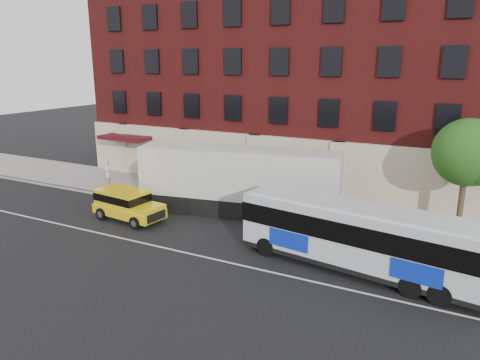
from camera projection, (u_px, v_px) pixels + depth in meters
The scene contains 10 objects.
ground at pixel (153, 250), 22.66m from camera, with size 120.00×120.00×0.00m, color black.
sidewalk at pixel (236, 201), 30.37m from camera, with size 60.00×6.00×0.15m, color #9A968C.
kerb at pixel (213, 214), 27.79m from camera, with size 60.00×0.25×0.15m, color #9A968C.
lane_line at pixel (159, 247), 23.09m from camera, with size 60.00×0.12×0.01m, color beige.
building at pixel (283, 82), 35.24m from camera, with size 30.00×12.10×15.00m.
sign_pole at pixel (109, 176), 31.33m from camera, with size 0.30×0.20×2.50m.
street_tree at pixel (468, 155), 23.67m from camera, with size 3.60×3.60×6.20m.
city_bus at pixel (360, 236), 20.03m from camera, with size 11.42×4.02×3.07m.
yellow_suv at pixel (126, 203), 26.82m from camera, with size 4.77×2.42×1.79m.
shipping_container at pixel (238, 182), 27.55m from camera, with size 12.55×4.60×4.10m.
Camera 1 is at (13.54, -16.63, 9.24)m, focal length 33.79 mm.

